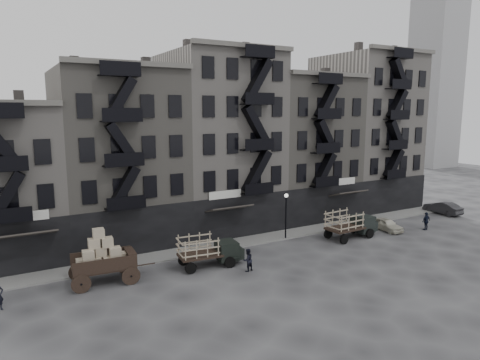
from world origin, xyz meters
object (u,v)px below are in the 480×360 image
stake_truck_west (209,248)px  policeman (426,221)px  stake_truck_east (351,222)px  car_far (443,208)px  wagon (101,253)px  pedestrian_mid (248,260)px  car_east (387,224)px

stake_truck_west → policeman: stake_truck_west is taller
stake_truck_east → policeman: size_ratio=2.99×
stake_truck_east → car_far: bearing=3.6°
wagon → stake_truck_west: wagon is taller
stake_truck_west → stake_truck_east: stake_truck_east is taller
wagon → car_far: wagon is taller
pedestrian_mid → policeman: policeman is taller
car_east → pedestrian_mid: pedestrian_mid is taller
pedestrian_mid → car_east: bearing=175.1°
stake_truck_west → pedestrian_mid: stake_truck_west is taller
car_far → pedestrian_mid: 28.53m
wagon → car_east: size_ratio=1.29×
stake_truck_east → pedestrian_mid: stake_truck_east is taller
car_far → policeman: size_ratio=2.37×
stake_truck_west → wagon: bearing=-179.0°
stake_truck_west → car_far: bearing=9.5°
car_east → policeman: (3.52, -1.79, 0.29)m
wagon → pedestrian_mid: wagon is taller
pedestrian_mid → policeman: 20.86m
wagon → pedestrian_mid: size_ratio=2.70×
wagon → car_far: 38.04m
car_east → pedestrian_mid: bearing=-167.3°
car_east → car_far: car_far is taller
wagon → stake_truck_east: size_ratio=0.85×
stake_truck_west → car_far: 30.35m
stake_truck_east → car_east: 4.95m
stake_truck_east → car_east: (4.87, 0.08, -0.91)m
policeman → wagon: bearing=-4.6°
car_far → policeman: bearing=24.2°
pedestrian_mid → wagon: bearing=-30.1°
wagon → pedestrian_mid: (9.75, -3.03, -1.29)m
car_far → pedestrian_mid: size_ratio=2.50×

